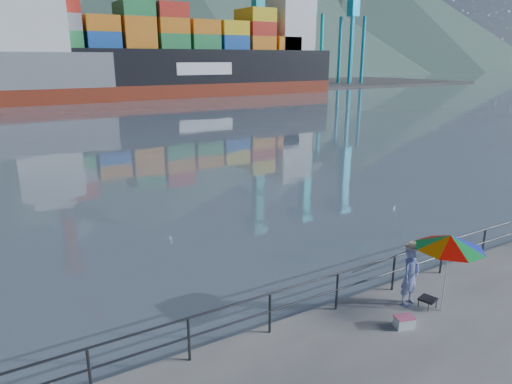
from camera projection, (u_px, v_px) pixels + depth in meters
harbor_water at (6, 83)px, 117.00m from camera, size 500.00×280.00×0.00m
far_dock at (73, 90)px, 91.36m from camera, size 200.00×40.00×0.40m
guardrail at (305, 301)px, 10.97m from camera, size 22.00×0.06×1.03m
port_cranes at (184, 6)px, 89.71m from camera, size 116.00×28.00×38.40m
container_stacks at (168, 74)px, 101.47m from camera, size 58.00×8.40×7.80m
fisherman at (410, 276)px, 11.67m from camera, size 0.62×0.45×1.57m
beach_umbrella at (450, 242)px, 11.03m from camera, size 2.19×2.19×2.04m
folding_stool at (427, 302)px, 11.67m from camera, size 0.47×0.47×0.25m
cooler_bag at (404, 322)px, 10.80m from camera, size 0.50×0.41×0.25m
fishing_rod at (380, 291)px, 12.52m from camera, size 0.72×1.55×1.19m
container_ship at (203, 60)px, 80.14m from camera, size 53.13×8.85×18.10m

